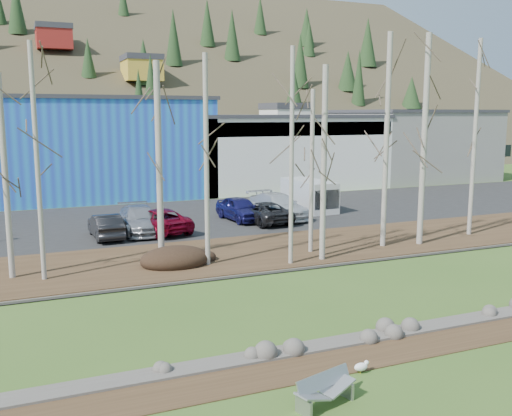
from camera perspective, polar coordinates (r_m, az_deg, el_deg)
name	(u,v)px	position (r m, az deg, el deg)	size (l,w,h in m)	color
ground	(476,372)	(17.09, 21.10, -15.09)	(200.00, 200.00, 0.00)	#37571D
dirt_strip	(425,343)	(18.52, 16.52, -12.85)	(80.00, 1.80, 0.03)	#382616
near_bank_rocks	(404,332)	(19.24, 14.60, -11.94)	(80.00, 0.80, 0.50)	#47423D
river	(338,295)	(22.43, 8.21, -8.62)	(80.00, 8.00, 0.90)	black
far_bank_rocks	(291,269)	(25.88, 3.53, -6.08)	(80.00, 0.80, 0.46)	#47423D
far_bank	(263,251)	(28.67, 0.70, -4.37)	(80.00, 7.00, 0.15)	#382616
parking_lot	(201,217)	(38.33, -5.54, -0.90)	(80.00, 14.00, 0.14)	black
building_blue	(82,147)	(50.38, -16.97, 5.88)	(20.40, 12.24, 8.30)	blue
building_white	(277,150)	(55.20, 2.07, 5.78)	(18.36, 12.24, 6.80)	silver
building_grey	(412,144)	(63.57, 15.36, 6.16)	(14.28, 12.24, 7.30)	gray
hillside	(87,45)	(96.28, -16.55, 15.36)	(160.00, 72.00, 35.00)	#393221
bench_damaged	(325,390)	(14.41, 6.89, -17.61)	(1.75, 0.97, 0.74)	#A1A3A6
seagull	(361,366)	(16.16, 10.49, -15.32)	(0.48, 0.22, 0.34)	gold
dirt_mound	(175,258)	(26.13, -8.11, -4.96)	(3.19, 2.25, 0.62)	black
birch_0	(5,178)	(25.31, -23.78, 2.79)	(0.25, 0.25, 8.37)	#BBB3A8
birch_1	(37,164)	(24.49, -21.03, 4.17)	(0.20, 0.20, 9.57)	#BBB3A8
birch_2	(159,162)	(26.72, -9.67, 4.57)	(0.30, 0.30, 9.13)	#BBB3A8
birch_3	(206,161)	(25.34, -4.98, 4.66)	(0.22, 0.22, 9.35)	#BBB3A8
birch_4	(324,164)	(26.35, 6.79, 4.35)	(0.26, 0.26, 8.92)	#BBB3A8
birch_5	(312,172)	(27.83, 5.60, 3.59)	(0.21, 0.21, 7.91)	#BBB3A8
birch_6	(292,158)	(25.47, 3.58, 5.05)	(0.20, 0.20, 9.65)	#BBB3A8
birch_7	(424,141)	(30.57, 16.46, 6.43)	(0.30, 0.30, 10.74)	#BBB3A8
birch_8	(386,142)	(29.58, 12.91, 6.47)	(0.27, 0.27, 10.72)	#BBB3A8
birch_9	(475,139)	(33.95, 21.03, 6.48)	(0.23, 0.23, 10.78)	#BBB3A8
car_0	(106,226)	(32.41, -14.80, -1.74)	(1.42, 4.06, 1.34)	black
car_1	(158,220)	(33.30, -9.74, -1.23)	(2.30, 4.99, 1.39)	maroon
car_2	(140,220)	(33.42, -11.55, -1.15)	(2.10, 5.16, 1.50)	gray
car_3	(240,209)	(36.53, -1.62, -0.06)	(1.78, 4.41, 1.50)	navy
car_4	(263,212)	(35.74, 0.75, -0.42)	(2.19, 4.76, 1.32)	#242326
car_5	(278,206)	(37.32, 2.21, 0.21)	(2.23, 5.50, 1.59)	silver
van_white	(310,195)	(40.37, 5.47, 1.25)	(2.23, 4.94, 2.13)	silver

